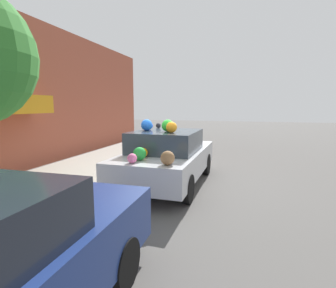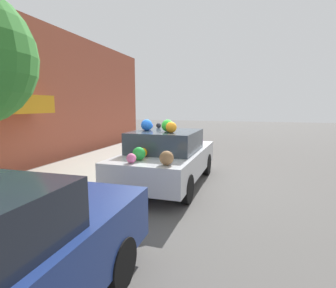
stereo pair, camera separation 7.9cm
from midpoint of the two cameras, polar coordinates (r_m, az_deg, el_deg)
ground_plane at (r=7.36m, az=-0.66°, el=-8.49°), size 60.00×60.00×0.00m
sidewalk_curb at (r=8.52m, az=-18.34°, el=-6.11°), size 24.00×3.20×0.13m
building_facade at (r=9.66m, az=-30.33°, el=9.43°), size 18.00×1.20×5.05m
fire_hydrant at (r=10.16m, az=-5.11°, el=-1.04°), size 0.20×0.20×0.70m
art_car at (r=7.10m, az=0.21°, el=-2.65°), size 4.16×1.94×1.78m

